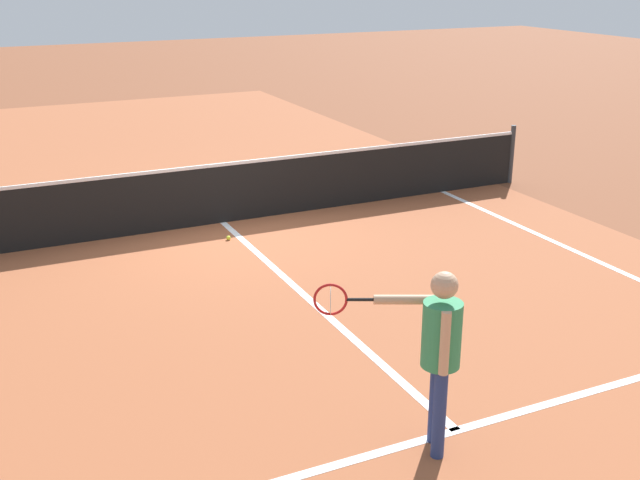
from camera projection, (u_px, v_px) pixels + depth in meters
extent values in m
plane|color=brown|center=(223.00, 223.00, 12.30)|extent=(60.00, 60.00, 0.00)
cube|color=#9E5433|center=(223.00, 222.00, 12.30)|extent=(10.62, 24.40, 0.00)
cube|color=white|center=(456.00, 430.00, 6.85)|extent=(8.22, 0.10, 0.01)
cube|color=white|center=(306.00, 297.00, 9.57)|extent=(0.10, 6.40, 0.01)
cylinder|color=#33383D|center=(511.00, 154.00, 14.36)|extent=(0.09, 0.09, 1.07)
cube|color=black|center=(222.00, 195.00, 12.15)|extent=(11.16, 0.02, 0.91)
cube|color=white|center=(220.00, 165.00, 11.99)|extent=(11.16, 0.03, 0.05)
cylinder|color=navy|center=(439.00, 415.00, 6.37)|extent=(0.11, 0.11, 0.79)
cylinder|color=navy|center=(436.00, 400.00, 6.57)|extent=(0.11, 0.11, 0.79)
cylinder|color=#338C59|center=(442.00, 334.00, 6.24)|extent=(0.32, 0.32, 0.55)
sphere|color=tan|center=(444.00, 285.00, 6.10)|extent=(0.22, 0.22, 0.22)
cylinder|color=tan|center=(445.00, 343.00, 6.08)|extent=(0.08, 0.08, 0.54)
cylinder|color=tan|center=(407.00, 300.00, 6.33)|extent=(0.52, 0.30, 0.08)
cylinder|color=black|center=(360.00, 300.00, 6.33)|extent=(0.21, 0.12, 0.03)
torus|color=red|center=(330.00, 300.00, 6.33)|extent=(0.26, 0.14, 0.28)
cylinder|color=silver|center=(330.00, 300.00, 6.33)|extent=(0.11, 0.23, 0.25)
sphere|color=#CCE033|center=(228.00, 238.00, 11.52)|extent=(0.07, 0.07, 0.07)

